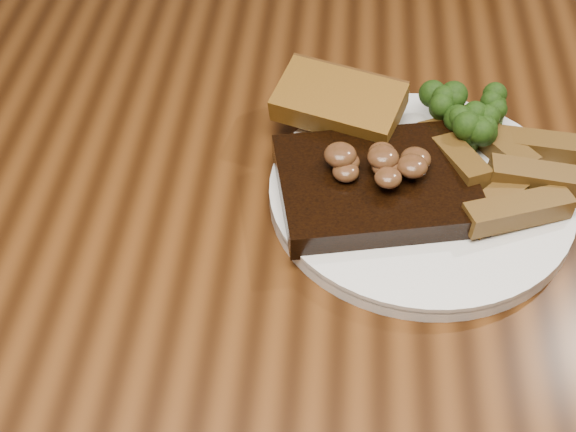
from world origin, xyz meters
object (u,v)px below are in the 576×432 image
at_px(dining_table, 285,320).
at_px(chair_far, 368,76).
at_px(steak, 377,186).
at_px(garlic_bread, 338,120).
at_px(potato_wedges, 491,174).
at_px(plate, 420,196).

bearing_deg(dining_table, chair_far, 82.92).
relative_size(steak, garlic_bread, 1.46).
height_order(dining_table, potato_wedges, potato_wedges).
bearing_deg(garlic_bread, potato_wedges, -6.42).
xyz_separation_m(chair_far, plate, (0.03, -0.59, 0.31)).
bearing_deg(chair_far, steak, 105.54).
xyz_separation_m(dining_table, potato_wedges, (0.17, 0.08, 0.12)).
distance_m(chair_far, plate, 0.67).
relative_size(chair_far, plate, 3.16).
bearing_deg(potato_wedges, garlic_bread, 155.05).
distance_m(dining_table, chair_far, 0.69).
height_order(chair_far, plate, chair_far).
xyz_separation_m(dining_table, plate, (0.11, 0.07, 0.10)).
bearing_deg(plate, chair_far, 92.92).
bearing_deg(steak, chair_far, 77.09).
relative_size(plate, potato_wedges, 2.19).
bearing_deg(plate, garlic_bread, 135.00).
xyz_separation_m(dining_table, chair_far, (0.08, 0.66, -0.21)).
bearing_deg(garlic_bread, steak, -48.34).
relative_size(plate, steak, 1.60).
bearing_deg(garlic_bread, chair_far, 103.57).
xyz_separation_m(dining_table, steak, (0.07, 0.06, 0.12)).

